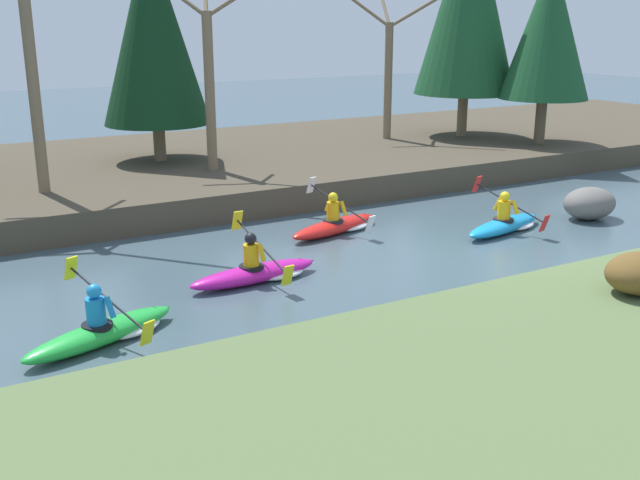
% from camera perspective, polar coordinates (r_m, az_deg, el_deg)
% --- Properties ---
extents(ground_plane, '(90.00, 90.00, 0.00)m').
position_cam_1_polar(ground_plane, '(16.09, 12.19, -1.59)').
color(ground_plane, '#425660').
extents(riverbank_far, '(44.00, 10.83, 0.75)m').
position_cam_1_polar(riverbank_far, '(24.78, -4.44, 6.00)').
color(riverbank_far, '#4C4233').
rests_on(riverbank_far, ground).
extents(conifer_tree_centre, '(3.14, 3.14, 6.56)m').
position_cam_1_polar(conifer_tree_centre, '(22.97, -12.64, 15.38)').
color(conifer_tree_centre, '#7A664C').
rests_on(conifer_tree_centre, riverbank_far).
extents(conifer_tree_right, '(2.97, 2.97, 6.12)m').
position_cam_1_polar(conifer_tree_right, '(26.76, 17.00, 15.14)').
color(conifer_tree_right, brown).
rests_on(conifer_tree_right, riverbank_far).
extents(bare_tree_upstream, '(3.95, 3.90, 7.20)m').
position_cam_1_polar(bare_tree_upstream, '(19.49, -21.19, 13.25)').
color(bare_tree_upstream, '#7A664C').
rests_on(bare_tree_upstream, riverbank_far).
extents(bare_tree_mid_upstream, '(3.19, 3.16, 5.76)m').
position_cam_1_polar(bare_tree_mid_upstream, '(21.31, -8.46, 12.53)').
color(bare_tree_mid_upstream, '#7A664C').
rests_on(bare_tree_mid_upstream, riverbank_far).
extents(bare_tree_mid_downstream, '(2.96, 2.92, 5.31)m').
position_cam_1_polar(bare_tree_mid_downstream, '(26.92, 5.22, 13.01)').
color(bare_tree_mid_downstream, '#7A664C').
rests_on(bare_tree_mid_downstream, riverbank_far).
extents(kayaker_lead, '(2.78, 2.05, 1.20)m').
position_cam_1_polar(kayaker_lead, '(18.40, 14.05, 1.23)').
color(kayaker_lead, '#1993D6').
rests_on(kayaker_lead, ground).
extents(kayaker_middle, '(2.77, 2.03, 1.20)m').
position_cam_1_polar(kayaker_middle, '(17.77, 1.36, 1.19)').
color(kayaker_middle, red).
rests_on(kayaker_middle, ground).
extents(kayaker_trailing, '(2.79, 2.07, 1.20)m').
position_cam_1_polar(kayaker_trailing, '(14.55, -4.66, -2.40)').
color(kayaker_trailing, '#C61999').
rests_on(kayaker_trailing, ground).
extents(kayaker_far_back, '(2.73, 1.99, 1.20)m').
position_cam_1_polar(kayaker_far_back, '(12.35, -15.94, -6.57)').
color(kayaker_far_back, green).
rests_on(kayaker_far_back, ground).
extents(boulder_midstream, '(1.43, 1.12, 0.81)m').
position_cam_1_polar(boulder_midstream, '(20.12, 19.85, 2.65)').
color(boulder_midstream, slate).
rests_on(boulder_midstream, ground).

